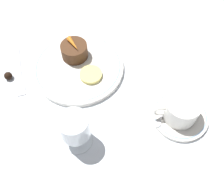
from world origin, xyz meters
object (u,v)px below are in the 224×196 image
at_px(dinner_plate, 79,67).
at_px(dessert_cake, 75,51).
at_px(wine_glass, 76,128).
at_px(coffee_cup, 182,109).
at_px(fork, 21,74).

bearing_deg(dinner_plate, dessert_cake, -80.87).
distance_m(dinner_plate, wine_glass, 0.22).
distance_m(wine_glass, dessert_cake, 0.25).
xyz_separation_m(coffee_cup, fork, (0.39, -0.18, -0.04)).
bearing_deg(wine_glass, dessert_cake, -92.35).
xyz_separation_m(wine_glass, dessert_cake, (-0.01, -0.25, -0.03)).
bearing_deg(dinner_plate, fork, -0.20).
relative_size(dinner_plate, dessert_cake, 3.42).
height_order(fork, dessert_cake, dessert_cake).
xyz_separation_m(dinner_plate, wine_glass, (0.02, 0.21, 0.06)).
bearing_deg(coffee_cup, dessert_cake, -42.68).
bearing_deg(wine_glass, coffee_cup, -173.51).
height_order(wine_glass, fork, wine_glass).
height_order(dinner_plate, coffee_cup, coffee_cup).
relative_size(wine_glass, dessert_cake, 1.40).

